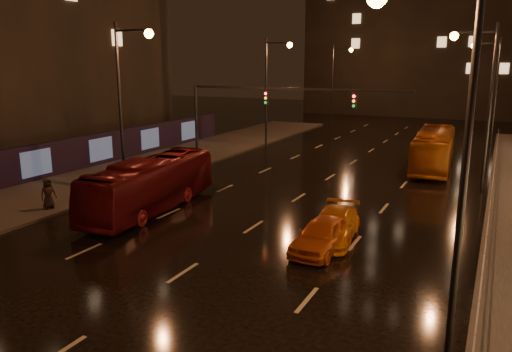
# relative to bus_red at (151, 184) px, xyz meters

# --- Properties ---
(ground) EXTENTS (140.00, 140.00, 0.00)m
(ground) POSITION_rel_bus_red_xyz_m (6.22, 9.79, -1.41)
(ground) COLOR black
(ground) RESTS_ON ground
(sidewalk_left) EXTENTS (7.00, 70.00, 0.15)m
(sidewalk_left) POSITION_rel_bus_red_xyz_m (-7.28, 4.79, -1.33)
(sidewalk_left) COLOR #38332D
(sidewalk_left) RESTS_ON ground
(hoarding_left) EXTENTS (0.30, 46.00, 2.50)m
(hoarding_left) POSITION_rel_bus_red_xyz_m (-10.98, 1.79, -0.16)
(hoarding_left) COLOR black
(hoarding_left) RESTS_ON ground
(traffic_signal) EXTENTS (15.31, 0.32, 6.20)m
(traffic_signal) POSITION_rel_bus_red_xyz_m (1.16, 9.79, 3.33)
(traffic_signal) COLOR black
(traffic_signal) RESTS_ON ground
(streetlight_right) EXTENTS (2.64, 0.50, 10.00)m
(streetlight_right) POSITION_rel_bus_red_xyz_m (15.14, -8.21, 5.03)
(streetlight_right) COLOR black
(streetlight_right) RESTS_ON ground
(railing_right) EXTENTS (0.05, 56.00, 1.00)m
(railing_right) POSITION_rel_bus_red_xyz_m (16.42, 7.79, -0.51)
(railing_right) COLOR #99999E
(railing_right) RESTS_ON sidewalk_right
(bus_red) EXTENTS (3.32, 10.28, 2.81)m
(bus_red) POSITION_rel_bus_red_xyz_m (0.00, 0.00, 0.00)
(bus_red) COLOR #560C11
(bus_red) RESTS_ON ground
(bus_curb) EXTENTS (3.05, 10.70, 2.95)m
(bus_curb) POSITION_rel_bus_red_xyz_m (12.22, 17.84, 0.07)
(bus_curb) COLOR #98480F
(bus_curb) RESTS_ON ground
(taxi_near) EXTENTS (1.94, 4.28, 1.42)m
(taxi_near) POSITION_rel_bus_red_xyz_m (10.22, -1.73, -0.70)
(taxi_near) COLOR #CE5713
(taxi_near) RESTS_ON ground
(taxi_far) EXTENTS (2.37, 4.80, 1.34)m
(taxi_far) POSITION_rel_bus_red_xyz_m (10.22, -0.21, -0.74)
(taxi_far) COLOR orange
(taxi_far) RESTS_ON ground
(pedestrian_c) EXTENTS (0.76, 0.94, 1.66)m
(pedestrian_c) POSITION_rel_bus_red_xyz_m (-4.78, -2.63, -0.43)
(pedestrian_c) COLOR black
(pedestrian_c) RESTS_ON sidewalk_left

